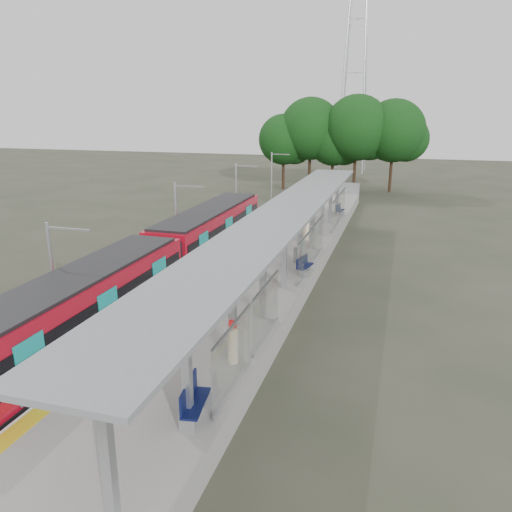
{
  "coord_description": "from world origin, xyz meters",
  "views": [
    {
      "loc": [
        7.47,
        -9.55,
        9.82
      ],
      "look_at": [
        0.25,
        14.88,
        2.3
      ],
      "focal_mm": 35.0,
      "sensor_mm": 36.0,
      "label": 1
    }
  ],
  "objects": [
    {
      "name": "train",
      "position": [
        -4.5,
        13.11,
        2.05
      ],
      "size": [
        2.74,
        27.6,
        3.62
      ],
      "color": "black",
      "rests_on": "ground"
    },
    {
      "name": "trackbed",
      "position": [
        -4.5,
        20.0,
        0.12
      ],
      "size": [
        3.0,
        70.0,
        0.24
      ],
      "primitive_type": "cube",
      "color": "#59544C",
      "rests_on": "ground"
    },
    {
      "name": "info_pillar_far",
      "position": [
        1.23,
        23.9,
        1.77
      ],
      "size": [
        0.4,
        0.4,
        1.77
      ],
      "rotation": [
        0.0,
        0.0,
        -0.23
      ],
      "color": "beige",
      "rests_on": "platform"
    },
    {
      "name": "tree_cluster",
      "position": [
        -0.35,
        53.1,
        7.15
      ],
      "size": [
        20.06,
        8.75,
        11.58
      ],
      "color": "#382316",
      "rests_on": "ground"
    },
    {
      "name": "bench_mid",
      "position": [
        2.53,
        16.53,
        1.52
      ],
      "size": [
        0.74,
        1.52,
        1.0
      ],
      "rotation": [
        0.0,
        0.0,
        -0.21
      ],
      "color": "#0D1545",
      "rests_on": "platform"
    },
    {
      "name": "tactile_strip",
      "position": [
        -2.55,
        20.0,
        1.01
      ],
      "size": [
        0.6,
        50.0,
        0.02
      ],
      "primitive_type": "cube",
      "color": "yellow",
      "rests_on": "platform"
    },
    {
      "name": "bench_far",
      "position": [
        2.38,
        33.07,
        1.52
      ],
      "size": [
        0.58,
        1.48,
        0.99
      ],
      "rotation": [
        0.0,
        0.0,
        -0.1
      ],
      "color": "#0D1545",
      "rests_on": "platform"
    },
    {
      "name": "pylon",
      "position": [
        -1.0,
        73.0,
        19.0
      ],
      "size": [
        8.0,
        4.0,
        38.0
      ],
      "primitive_type": null,
      "color": "#9EA0A5",
      "rests_on": "ground"
    },
    {
      "name": "canopy",
      "position": [
        1.61,
        16.19,
        4.2
      ],
      "size": [
        3.27,
        38.0,
        3.66
      ],
      "color": "#9EA0A5",
      "rests_on": "platform"
    },
    {
      "name": "litter_bin",
      "position": [
        1.72,
        18.5,
        1.44
      ],
      "size": [
        0.53,
        0.53,
        0.89
      ],
      "primitive_type": "cylinder",
      "rotation": [
        0.0,
        0.0,
        -0.26
      ],
      "color": "#9EA0A5",
      "rests_on": "platform"
    },
    {
      "name": "bench_near",
      "position": [
        2.03,
        2.25,
        1.62
      ],
      "size": [
        0.77,
        1.77,
        1.17
      ],
      "rotation": [
        0.0,
        0.0,
        0.15
      ],
      "color": "#0D1545",
      "rests_on": "platform"
    },
    {
      "name": "end_fence",
      "position": [
        0.0,
        44.95,
        1.6
      ],
      "size": [
        6.0,
        0.1,
        1.2
      ],
      "primitive_type": "cube",
      "color": "#9EA0A5",
      "rests_on": "platform"
    },
    {
      "name": "catenary_masts",
      "position": [
        -6.22,
        19.0,
        2.91
      ],
      "size": [
        2.08,
        48.16,
        5.4
      ],
      "color": "#9EA0A5",
      "rests_on": "ground"
    },
    {
      "name": "ground",
      "position": [
        0.0,
        0.0,
        0.0
      ],
      "size": [
        200.0,
        200.0,
        0.0
      ],
      "primitive_type": "plane",
      "color": "#474438",
      "rests_on": "ground"
    },
    {
      "name": "info_pillar_near",
      "position": [
        2.07,
        5.78,
        1.7
      ],
      "size": [
        0.37,
        0.37,
        1.62
      ],
      "rotation": [
        0.0,
        0.0,
        -0.38
      ],
      "color": "beige",
      "rests_on": "platform"
    },
    {
      "name": "platform",
      "position": [
        0.0,
        20.0,
        0.5
      ],
      "size": [
        6.0,
        50.0,
        1.0
      ],
      "primitive_type": "cube",
      "color": "gray",
      "rests_on": "ground"
    }
  ]
}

